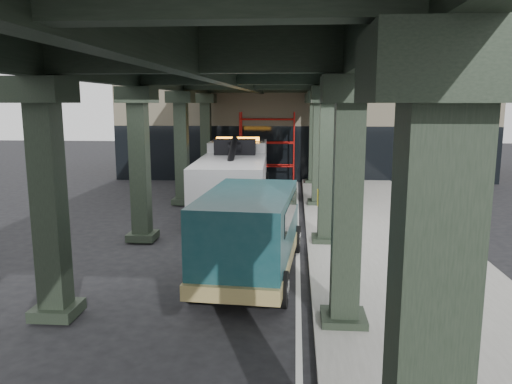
% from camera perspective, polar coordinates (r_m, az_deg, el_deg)
% --- Properties ---
extents(ground, '(90.00, 90.00, 0.00)m').
position_cam_1_polar(ground, '(14.39, -2.04, -8.08)').
color(ground, black).
rests_on(ground, ground).
extents(sidewalk, '(5.00, 40.00, 0.15)m').
position_cam_1_polar(sidewalk, '(16.46, 14.63, -5.79)').
color(sidewalk, gray).
rests_on(sidewalk, ground).
extents(lane_stripe, '(0.12, 38.00, 0.01)m').
position_cam_1_polar(lane_stripe, '(16.22, 4.78, -5.98)').
color(lane_stripe, silver).
rests_on(lane_stripe, ground).
extents(viaduct, '(7.40, 32.00, 6.40)m').
position_cam_1_polar(viaduct, '(15.74, -2.81, 13.63)').
color(viaduct, black).
rests_on(viaduct, ground).
extents(building, '(22.00, 10.00, 8.00)m').
position_cam_1_polar(building, '(33.59, 5.30, 9.25)').
color(building, '#C6B793').
rests_on(building, ground).
extents(scaffolding, '(3.08, 0.88, 4.00)m').
position_cam_1_polar(scaffolding, '(28.37, 1.31, 5.30)').
color(scaffolding, '#AF120E').
rests_on(scaffolding, ground).
extents(tow_truck, '(3.11, 9.52, 3.09)m').
position_cam_1_polar(tow_truck, '(21.53, -2.47, 2.13)').
color(tow_truck, black).
rests_on(tow_truck, ground).
extents(towed_van, '(2.64, 5.84, 2.31)m').
position_cam_1_polar(towed_van, '(12.88, -0.64, -4.50)').
color(towed_van, '#11393E').
rests_on(towed_van, ground).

